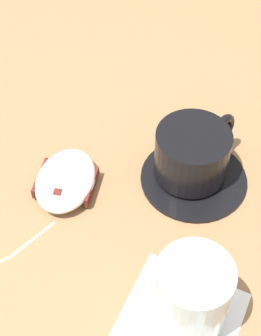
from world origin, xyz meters
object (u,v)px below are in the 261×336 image
at_px(coffee_cup, 197,154).
at_px(computer_mouse, 66,180).
at_px(saucer, 194,177).
at_px(drinking_glass, 191,297).

xyz_separation_m(coffee_cup, computer_mouse, (0.12, 0.10, -0.02)).
relative_size(saucer, coffee_cup, 1.11).
bearing_deg(coffee_cup, saucer, 118.03).
relative_size(saucer, drinking_glass, 1.34).
bearing_deg(drinking_glass, computer_mouse, -16.53).
distance_m(computer_mouse, drinking_glass, 0.22).
height_order(saucer, drinking_glass, drinking_glass).
relative_size(coffee_cup, drinking_glass, 1.21).
bearing_deg(coffee_cup, computer_mouse, 41.91).
bearing_deg(saucer, computer_mouse, 39.59).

